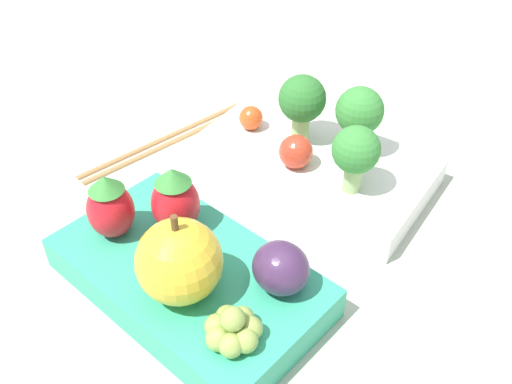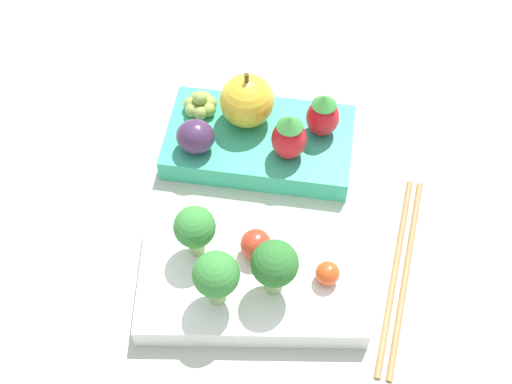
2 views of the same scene
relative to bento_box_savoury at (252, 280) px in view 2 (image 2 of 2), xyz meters
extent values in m
plane|color=#ADB7A3|center=(0.01, -0.08, -0.01)|extent=(4.00, 4.00, 0.00)
cube|color=white|center=(0.00, 0.00, 0.00)|extent=(0.22, 0.15, 0.02)
cube|color=#33A87F|center=(0.02, -0.16, 0.00)|extent=(0.19, 0.11, 0.03)
cylinder|color=#93B770|center=(0.02, 0.03, 0.02)|extent=(0.02, 0.02, 0.02)
sphere|color=#388438|center=(0.02, 0.03, 0.05)|extent=(0.04, 0.04, 0.04)
cylinder|color=#93B770|center=(0.05, -0.01, 0.02)|extent=(0.01, 0.01, 0.02)
sphere|color=#388438|center=(0.05, -0.01, 0.05)|extent=(0.04, 0.04, 0.04)
cylinder|color=#93B770|center=(-0.02, 0.01, 0.02)|extent=(0.02, 0.02, 0.02)
sphere|color=#2D702D|center=(-0.02, 0.01, 0.05)|extent=(0.04, 0.04, 0.04)
sphere|color=red|center=(0.00, -0.02, 0.03)|extent=(0.03, 0.03, 0.03)
sphere|color=#DB4C1E|center=(-0.06, -0.01, 0.02)|extent=(0.02, 0.02, 0.02)
sphere|color=gold|center=(0.04, -0.17, 0.04)|extent=(0.05, 0.05, 0.05)
cylinder|color=brown|center=(0.04, -0.17, 0.07)|extent=(0.00, 0.00, 0.01)
ellipsoid|color=red|center=(-0.01, -0.14, 0.04)|extent=(0.03, 0.03, 0.04)
cone|color=#388438|center=(-0.01, -0.14, 0.06)|extent=(0.03, 0.03, 0.01)
ellipsoid|color=red|center=(-0.04, -0.17, 0.03)|extent=(0.03, 0.03, 0.04)
cone|color=#388438|center=(-0.04, -0.17, 0.06)|extent=(0.02, 0.02, 0.01)
ellipsoid|color=#42284C|center=(0.08, -0.13, 0.03)|extent=(0.04, 0.03, 0.03)
sphere|color=#8EA84C|center=(0.10, -0.18, 0.02)|extent=(0.02, 0.02, 0.02)
sphere|color=#8EA84C|center=(0.09, -0.17, 0.02)|extent=(0.02, 0.02, 0.02)
sphere|color=#8EA84C|center=(0.08, -0.17, 0.02)|extent=(0.02, 0.02, 0.02)
sphere|color=#8EA84C|center=(0.08, -0.17, 0.02)|extent=(0.02, 0.02, 0.02)
sphere|color=#8EA84C|center=(0.08, -0.18, 0.02)|extent=(0.02, 0.02, 0.02)
sphere|color=#8EA84C|center=(0.08, -0.19, 0.02)|extent=(0.02, 0.02, 0.02)
sphere|color=#8EA84C|center=(0.09, -0.19, 0.02)|extent=(0.02, 0.02, 0.02)
sphere|color=#8EA84C|center=(0.09, -0.18, 0.03)|extent=(0.02, 0.02, 0.02)
cylinder|color=#A37547|center=(-0.13, -0.04, -0.01)|extent=(0.02, 0.21, 0.01)
cylinder|color=#A37547|center=(-0.14, -0.04, -0.01)|extent=(0.02, 0.21, 0.01)
camera|label=1|loc=(0.24, -0.32, 0.29)|focal=40.00mm
camera|label=2|loc=(-0.06, 0.30, 0.56)|focal=50.00mm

